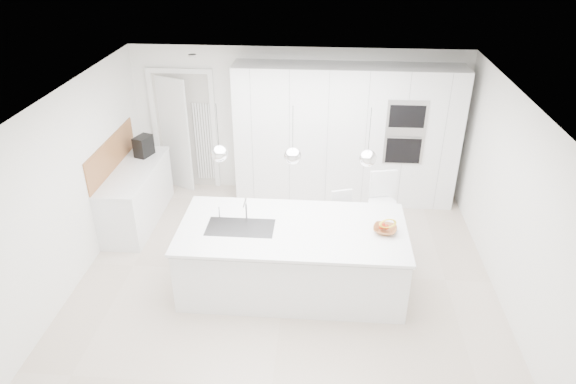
# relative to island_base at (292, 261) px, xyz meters

# --- Properties ---
(floor) EXTENTS (5.50, 5.50, 0.00)m
(floor) POSITION_rel_island_base_xyz_m (-0.10, 0.30, -0.43)
(floor) COLOR beige
(floor) RESTS_ON ground
(wall_back) EXTENTS (5.50, 0.00, 5.50)m
(wall_back) POSITION_rel_island_base_xyz_m (-0.10, 2.80, 0.82)
(wall_back) COLOR white
(wall_back) RESTS_ON ground
(wall_left) EXTENTS (0.00, 5.00, 5.00)m
(wall_left) POSITION_rel_island_base_xyz_m (-2.85, 0.30, 0.82)
(wall_left) COLOR white
(wall_left) RESTS_ON ground
(ceiling) EXTENTS (5.50, 5.50, 0.00)m
(ceiling) POSITION_rel_island_base_xyz_m (-0.10, 0.30, 2.07)
(ceiling) COLOR white
(ceiling) RESTS_ON wall_back
(tall_cabinets) EXTENTS (3.60, 0.60, 2.30)m
(tall_cabinets) POSITION_rel_island_base_xyz_m (0.70, 2.50, 0.72)
(tall_cabinets) COLOR white
(tall_cabinets) RESTS_ON floor
(oven_stack) EXTENTS (0.62, 0.04, 1.05)m
(oven_stack) POSITION_rel_island_base_xyz_m (1.60, 2.19, 0.92)
(oven_stack) COLOR #A5A5A8
(oven_stack) RESTS_ON tall_cabinets
(doorway_frame) EXTENTS (1.11, 0.08, 2.13)m
(doorway_frame) POSITION_rel_island_base_xyz_m (-2.05, 2.77, 0.59)
(doorway_frame) COLOR white
(doorway_frame) RESTS_ON floor
(hallway_door) EXTENTS (0.76, 0.38, 2.00)m
(hallway_door) POSITION_rel_island_base_xyz_m (-2.30, 2.72, 0.57)
(hallway_door) COLOR white
(hallway_door) RESTS_ON floor
(radiator) EXTENTS (0.32, 0.04, 1.40)m
(radiator) POSITION_rel_island_base_xyz_m (-1.73, 2.76, 0.42)
(radiator) COLOR white
(radiator) RESTS_ON floor
(left_base_cabinets) EXTENTS (0.60, 1.80, 0.86)m
(left_base_cabinets) POSITION_rel_island_base_xyz_m (-2.55, 1.50, 0.00)
(left_base_cabinets) COLOR white
(left_base_cabinets) RESTS_ON floor
(left_worktop) EXTENTS (0.62, 1.82, 0.04)m
(left_worktop) POSITION_rel_island_base_xyz_m (-2.55, 1.50, 0.45)
(left_worktop) COLOR white
(left_worktop) RESTS_ON left_base_cabinets
(oak_backsplash) EXTENTS (0.02, 1.80, 0.50)m
(oak_backsplash) POSITION_rel_island_base_xyz_m (-2.84, 1.50, 0.72)
(oak_backsplash) COLOR #A26230
(oak_backsplash) RESTS_ON wall_left
(island_base) EXTENTS (2.80, 1.20, 0.86)m
(island_base) POSITION_rel_island_base_xyz_m (0.00, 0.00, 0.00)
(island_base) COLOR white
(island_base) RESTS_ON floor
(island_worktop) EXTENTS (2.84, 1.40, 0.04)m
(island_worktop) POSITION_rel_island_base_xyz_m (0.00, 0.05, 0.45)
(island_worktop) COLOR white
(island_worktop) RESTS_ON island_base
(island_sink) EXTENTS (0.84, 0.44, 0.18)m
(island_sink) POSITION_rel_island_base_xyz_m (-0.65, -0.00, 0.39)
(island_sink) COLOR #3F3F42
(island_sink) RESTS_ON island_worktop
(island_tap) EXTENTS (0.02, 0.02, 0.30)m
(island_tap) POSITION_rel_island_base_xyz_m (-0.60, 0.20, 0.62)
(island_tap) COLOR white
(island_tap) RESTS_ON island_worktop
(pendant_left) EXTENTS (0.20, 0.20, 0.20)m
(pendant_left) POSITION_rel_island_base_xyz_m (-0.85, -0.00, 1.47)
(pendant_left) COLOR white
(pendant_left) RESTS_ON ceiling
(pendant_mid) EXTENTS (0.20, 0.20, 0.20)m
(pendant_mid) POSITION_rel_island_base_xyz_m (-0.00, -0.00, 1.47)
(pendant_mid) COLOR white
(pendant_mid) RESTS_ON ceiling
(pendant_right) EXTENTS (0.20, 0.20, 0.20)m
(pendant_right) POSITION_rel_island_base_xyz_m (0.85, -0.00, 1.47)
(pendant_right) COLOR white
(pendant_right) RESTS_ON ceiling
(fruit_bowl) EXTENTS (0.34, 0.34, 0.07)m
(fruit_bowl) POSITION_rel_island_base_xyz_m (1.13, 0.03, 0.51)
(fruit_bowl) COLOR #A26230
(fruit_bowl) RESTS_ON island_worktop
(espresso_machine) EXTENTS (0.28, 0.35, 0.33)m
(espresso_machine) POSITION_rel_island_base_xyz_m (-2.53, 2.03, 0.63)
(espresso_machine) COLOR black
(espresso_machine) RESTS_ON left_worktop
(bar_stool_left) EXTENTS (0.44, 0.52, 0.96)m
(bar_stool_left) POSITION_rel_island_base_xyz_m (0.62, 0.82, 0.05)
(bar_stool_left) COLOR white
(bar_stool_left) RESTS_ON floor
(bar_stool_right) EXTENTS (0.50, 0.62, 1.20)m
(bar_stool_right) POSITION_rel_island_base_xyz_m (1.20, 0.97, 0.17)
(bar_stool_right) COLOR white
(bar_stool_right) RESTS_ON floor
(apple_a) EXTENTS (0.07, 0.07, 0.07)m
(apple_a) POSITION_rel_island_base_xyz_m (1.09, 0.05, 0.54)
(apple_a) COLOR red
(apple_a) RESTS_ON fruit_bowl
(apple_b) EXTENTS (0.07, 0.07, 0.07)m
(apple_b) POSITION_rel_island_base_xyz_m (1.11, 0.08, 0.54)
(apple_b) COLOR red
(apple_b) RESTS_ON fruit_bowl
(apple_c) EXTENTS (0.07, 0.07, 0.07)m
(apple_c) POSITION_rel_island_base_xyz_m (1.15, 0.05, 0.53)
(apple_c) COLOR red
(apple_c) RESTS_ON fruit_bowl
(banana_bunch) EXTENTS (0.25, 0.18, 0.23)m
(banana_bunch) POSITION_rel_island_base_xyz_m (1.16, 0.03, 0.59)
(banana_bunch) COLOR yellow
(banana_bunch) RESTS_ON fruit_bowl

